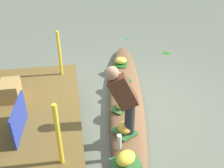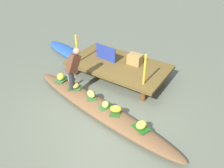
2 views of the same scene
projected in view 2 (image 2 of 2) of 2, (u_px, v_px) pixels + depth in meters
The scene contains 22 objects.
canal_water at pixel (100, 113), 6.35m from camera, with size 40.00×40.00×0.00m, color #606654.
dock_platform at pixel (118, 65), 7.64m from camera, with size 3.20×1.80×0.47m.
vendor_boat at pixel (100, 109), 6.28m from camera, with size 5.17×0.67×0.26m, color brown.
moored_boat at pixel (68, 52), 9.14m from camera, with size 2.51×0.61×0.22m, color #244FA3.
leaf_mat_0 at pixel (75, 88), 6.86m from camera, with size 0.36×0.30×0.01m, color #2C5F2B.
banana_bunch_0 at pixel (75, 85), 6.82m from camera, with size 0.26×0.23×0.17m, color gold.
leaf_mat_1 at pixel (106, 107), 6.15m from camera, with size 0.32×0.23×0.01m, color #28652A.
banana_bunch_1 at pixel (106, 104), 6.11m from camera, with size 0.23×0.18×0.15m, color #F2D949.
leaf_mat_2 at pixel (116, 112), 5.98m from camera, with size 0.41×0.25×0.01m, color #25531F.
banana_bunch_2 at pixel (116, 109), 5.93m from camera, with size 0.29×0.19×0.19m, color gold.
leaf_mat_3 at pixel (91, 96), 6.51m from camera, with size 0.41×0.25×0.01m, color #2D5F2C.
banana_bunch_3 at pixel (91, 94), 6.46m from camera, with size 0.29×0.19×0.18m, color #E6D24D.
leaf_mat_4 at pixel (141, 127), 5.52m from camera, with size 0.39×0.29×0.01m, color #195D1C.
banana_bunch_4 at pixel (141, 125), 5.47m from camera, with size 0.28×0.22×0.17m, color yellow.
leaf_mat_5 at pixel (61, 79), 7.23m from camera, with size 0.42×0.29×0.01m, color #306833.
banana_bunch_5 at pixel (61, 77), 7.18m from camera, with size 0.30×0.23×0.20m, color yellow.
vendor_person at pixel (73, 67), 6.51m from camera, with size 0.26×0.51×1.20m.
water_bottle at pixel (69, 78), 7.05m from camera, with size 0.07×0.07×0.25m, color silver.
market_banner at pixel (106, 53), 7.69m from camera, with size 0.78×0.03×0.50m, color navy.
railing_post_west at pixel (77, 49), 7.46m from camera, with size 0.06×0.06×0.94m, color yellow.
railing_post_east at pixel (145, 70), 6.39m from camera, with size 0.06×0.06×0.94m, color yellow.
produce_crate at pixel (135, 59), 7.52m from camera, with size 0.44×0.32×0.33m, color #A07B42.
Camera 2 is at (2.88, -3.85, 4.23)m, focal length 37.55 mm.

